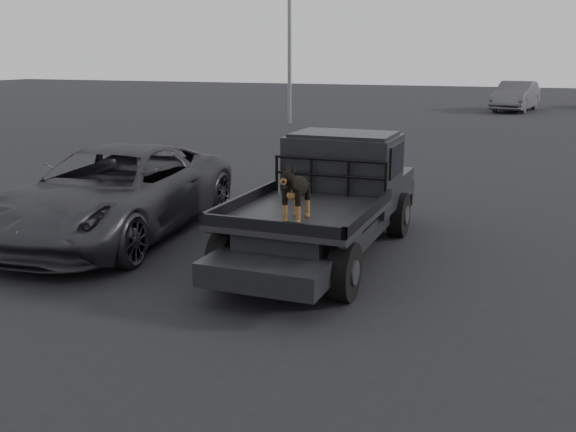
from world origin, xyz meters
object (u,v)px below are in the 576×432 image
at_px(dog, 297,192).
at_px(parked_suv, 115,192).
at_px(flatbed_ute, 325,226).
at_px(distant_car_a, 516,96).

bearing_deg(dog, parked_suv, 162.36).
xyz_separation_m(flatbed_ute, parked_suv, (-3.71, -0.21, 0.29)).
relative_size(dog, parked_suv, 0.14).
distance_m(parked_suv, distant_car_a, 29.78).
bearing_deg(dog, flatbed_ute, 92.98).
xyz_separation_m(dog, parked_suv, (-3.78, 1.20, -0.54)).
bearing_deg(parked_suv, flatbed_ute, -2.76).
relative_size(parked_suv, distant_car_a, 1.10).
height_order(flatbed_ute, parked_suv, parked_suv).
bearing_deg(distant_car_a, flatbed_ute, -83.48).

